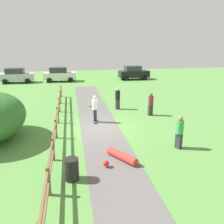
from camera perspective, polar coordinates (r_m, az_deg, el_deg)
name	(u,v)px	position (r m, az deg, el deg)	size (l,w,h in m)	color
ground_plane	(100,127)	(14.83, -3.06, -3.73)	(60.00, 60.00, 0.00)	#568E42
asphalt_path	(100,127)	(14.83, -3.06, -3.70)	(2.40, 28.00, 0.02)	#605E5B
wooden_fence	(57,120)	(14.55, -13.32, -1.82)	(0.12, 18.12, 1.10)	brown
trash_bin	(72,169)	(9.49, -9.82, -13.61)	(0.56, 0.56, 0.90)	black
skater_riding	(95,108)	(15.43, -4.17, 1.10)	(0.43, 0.82, 1.81)	#265999
skater_fallen	(121,157)	(10.81, 2.14, -10.82)	(1.55, 1.61, 0.36)	red
skateboard_loose	(92,106)	(19.30, -4.83, 1.43)	(0.70, 0.71, 0.08)	#338C4C
bystander_maroon	(151,103)	(17.16, 9.42, 2.14)	(0.48, 0.48, 1.67)	#2D2D33
bystander_green	(179,131)	(12.16, 16.14, -4.43)	(0.50, 0.50, 1.71)	#2D2D33
bystander_black	(118,98)	(18.49, 1.39, 3.55)	(0.53, 0.53, 1.72)	#2D2D33
parked_car_white	(60,74)	(32.30, -12.65, 8.95)	(4.23, 2.06, 1.92)	silver
parked_car_black	(134,73)	(33.46, 5.28, 9.55)	(4.27, 2.15, 1.92)	black
parked_car_silver	(17,75)	(32.98, -22.26, 8.27)	(4.24, 2.08, 1.92)	#B7B7BC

